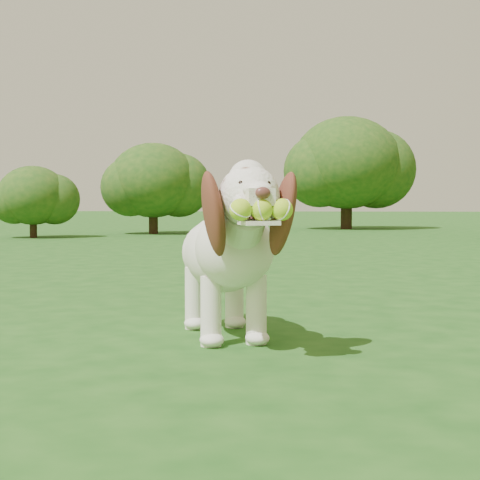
# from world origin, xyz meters

# --- Properties ---
(ground) EXTENTS (80.00, 80.00, 0.00)m
(ground) POSITION_xyz_m (0.00, 0.00, 0.00)
(ground) COLOR #194A15
(ground) RESTS_ON ground
(dog) EXTENTS (0.63, 1.11, 0.74)m
(dog) POSITION_xyz_m (0.55, -0.58, 0.39)
(dog) COLOR white
(dog) RESTS_ON ground
(shrub_a) EXTENTS (1.12, 1.12, 1.16)m
(shrub_a) POSITION_xyz_m (-3.69, 7.73, 0.68)
(shrub_a) COLOR #382314
(shrub_a) RESTS_ON ground
(shrub_b) EXTENTS (1.58, 1.58, 1.64)m
(shrub_b) POSITION_xyz_m (-2.10, 9.35, 0.96)
(shrub_b) COLOR #382314
(shrub_b) RESTS_ON ground
(shrub_i) EXTENTS (2.29, 2.29, 2.37)m
(shrub_i) POSITION_xyz_m (1.43, 12.09, 1.40)
(shrub_i) COLOR #382314
(shrub_i) RESTS_ON ground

